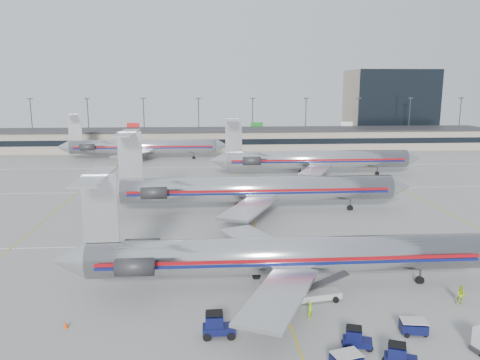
{
  "coord_description": "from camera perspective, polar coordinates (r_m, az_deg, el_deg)",
  "views": [
    {
      "loc": [
        -6.55,
        -44.71,
        18.89
      ],
      "look_at": [
        -1.37,
        27.12,
        4.5
      ],
      "focal_mm": 35.0,
      "sensor_mm": 36.0,
      "label": 1
    }
  ],
  "objects": [
    {
      "name": "jet_foreground",
      "position": [
        44.8,
        4.76,
        -9.1
      ],
      "size": [
        43.57,
        25.66,
        11.41
      ],
      "color": "silver",
      "rests_on": "ground"
    },
    {
      "name": "ramp_worker_far",
      "position": [
        46.7,
        25.37,
        -12.58
      ],
      "size": [
        1.01,
        0.91,
        1.7
      ],
      "primitive_type": "imported",
      "rotation": [
        0.0,
        0.0,
        -0.38
      ],
      "color": "#9EC012",
      "rests_on": "ground"
    },
    {
      "name": "jet_back_row",
      "position": [
        125.79,
        -12.05,
        4.05
      ],
      "size": [
        44.66,
        27.47,
        12.21
      ],
      "color": "silver",
      "rests_on": "ground"
    },
    {
      "name": "ground",
      "position": [
        48.98,
        3.96,
        -11.41
      ],
      "size": [
        260.0,
        260.0,
        0.0
      ],
      "primitive_type": "plane",
      "color": "gray",
      "rests_on": "ground"
    },
    {
      "name": "apron_markings",
      "position": [
        58.25,
        2.58,
        -7.63
      ],
      "size": [
        160.0,
        0.15,
        0.02
      ],
      "primitive_type": "cube",
      "color": "silver",
      "rests_on": "ground"
    },
    {
      "name": "tug_left",
      "position": [
        37.53,
        -2.84,
        -17.32
      ],
      "size": [
        2.5,
        1.34,
        2.03
      ],
      "rotation": [
        0.0,
        0.0,
        0.0
      ],
      "color": "#0A0D38",
      "rests_on": "ground"
    },
    {
      "name": "tug_right",
      "position": [
        35.79,
        18.8,
        -19.71
      ],
      "size": [
        2.42,
        1.81,
        1.77
      ],
      "rotation": [
        0.0,
        0.0,
        -0.37
      ],
      "color": "#0A0D38",
      "rests_on": "ground"
    },
    {
      "name": "belt_loader",
      "position": [
        43.8,
        9.66,
        -13.45
      ],
      "size": [
        4.87,
        2.14,
        2.5
      ],
      "rotation": [
        0.0,
        0.0,
        0.18
      ],
      "color": "#A0A0A0",
      "rests_on": "ground"
    },
    {
      "name": "cone_left",
      "position": [
        41.39,
        -20.48,
        -16.18
      ],
      "size": [
        0.54,
        0.54,
        0.57
      ],
      "primitive_type": "cone",
      "rotation": [
        0.0,
        0.0,
        0.37
      ],
      "color": "red",
      "rests_on": "ground"
    },
    {
      "name": "tug_center",
      "position": [
        37.09,
        13.93,
        -18.28
      ],
      "size": [
        2.33,
        1.62,
        1.72
      ],
      "rotation": [
        0.0,
        0.0,
        -0.29
      ],
      "color": "#0A0D38",
      "rests_on": "ground"
    },
    {
      "name": "cart_inner",
      "position": [
        34.88,
        12.84,
        -20.65
      ],
      "size": [
        2.25,
        1.81,
        1.12
      ],
      "rotation": [
        0.0,
        0.0,
        0.26
      ],
      "color": "#0A0D38",
      "rests_on": "ground"
    },
    {
      "name": "jet_third_row",
      "position": [
        101.34,
        8.85,
        2.52
      ],
      "size": [
        45.99,
        28.29,
        12.58
      ],
      "color": "silver",
      "rests_on": "ground"
    },
    {
      "name": "light_mast_row",
      "position": [
        157.19,
        -1.74,
        7.54
      ],
      "size": [
        163.6,
        0.4,
        15.28
      ],
      "color": "#38383D",
      "rests_on": "ground"
    },
    {
      "name": "ramp_worker_near",
      "position": [
        40.48,
        8.56,
        -15.45
      ],
      "size": [
        0.65,
        0.64,
        1.51
      ],
      "primitive_type": "imported",
      "rotation": [
        0.0,
        0.0,
        0.78
      ],
      "color": "#7ECC13",
      "rests_on": "ground"
    },
    {
      "name": "cart_outer",
      "position": [
        40.38,
        20.39,
        -16.4
      ],
      "size": [
        2.17,
        1.66,
        1.12
      ],
      "rotation": [
        0.0,
        0.0,
        -0.17
      ],
      "color": "#0A0D38",
      "rests_on": "ground"
    },
    {
      "name": "jet_second_row",
      "position": [
        71.08,
        1.44,
        -1.08
      ],
      "size": [
        48.15,
        28.35,
        12.6
      ],
      "color": "silver",
      "rests_on": "ground"
    },
    {
      "name": "terminal",
      "position": [
        143.7,
        -1.49,
        5.01
      ],
      "size": [
        162.0,
        17.0,
        6.25
      ],
      "color": "gray",
      "rests_on": "ground"
    },
    {
      "name": "cone_right",
      "position": [
        40.58,
        21.49,
        -16.87
      ],
      "size": [
        0.49,
        0.49,
        0.53
      ],
      "primitive_type": "cone",
      "rotation": [
        0.0,
        0.0,
        -0.33
      ],
      "color": "red",
      "rests_on": "ground"
    },
    {
      "name": "distant_building",
      "position": [
        185.93,
        17.73,
        8.8
      ],
      "size": [
        30.0,
        20.0,
        25.0
      ],
      "primitive_type": "cube",
      "color": "tan",
      "rests_on": "ground"
    }
  ]
}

